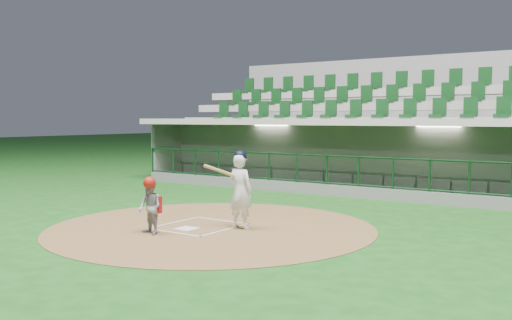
% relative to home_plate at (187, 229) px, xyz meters
% --- Properties ---
extents(ground, '(120.00, 120.00, 0.00)m').
position_rel_home_plate_xyz_m(ground, '(0.00, 0.70, -0.02)').
color(ground, '#134514').
rests_on(ground, ground).
extents(dirt_circle, '(7.20, 7.20, 0.01)m').
position_rel_home_plate_xyz_m(dirt_circle, '(0.30, 0.50, -0.02)').
color(dirt_circle, brown).
rests_on(dirt_circle, ground).
extents(home_plate, '(0.43, 0.43, 0.02)m').
position_rel_home_plate_xyz_m(home_plate, '(0.00, 0.00, 0.00)').
color(home_plate, silver).
rests_on(home_plate, dirt_circle).
extents(batter_box_chalk, '(1.55, 1.80, 0.01)m').
position_rel_home_plate_xyz_m(batter_box_chalk, '(0.00, 0.40, -0.00)').
color(batter_box_chalk, silver).
rests_on(batter_box_chalk, ground).
extents(dugout_structure, '(16.40, 3.70, 3.00)m').
position_rel_home_plate_xyz_m(dugout_structure, '(0.18, 8.52, 0.94)').
color(dugout_structure, slate).
rests_on(dugout_structure, ground).
extents(seating_deck, '(17.00, 6.72, 5.15)m').
position_rel_home_plate_xyz_m(seating_deck, '(0.00, 11.61, 1.40)').
color(seating_deck, slate).
rests_on(seating_deck, ground).
extents(batter, '(0.84, 0.84, 1.71)m').
position_rel_home_plate_xyz_m(batter, '(0.92, 0.71, 0.85)').
color(batter, white).
rests_on(batter, dirt_circle).
extents(catcher, '(0.63, 0.55, 1.20)m').
position_rel_home_plate_xyz_m(catcher, '(-0.27, -0.82, 0.58)').
color(catcher, gray).
rests_on(catcher, dirt_circle).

